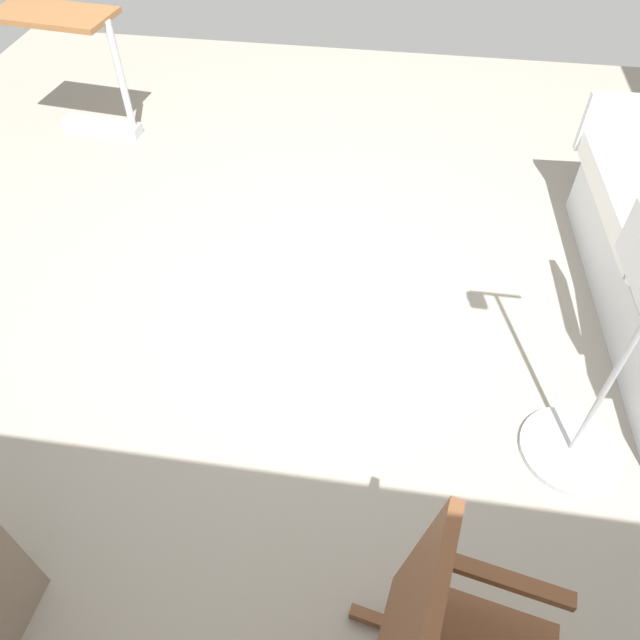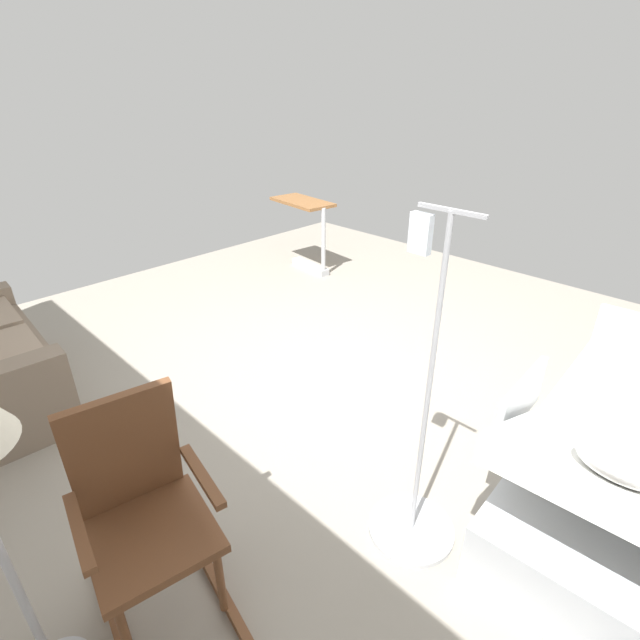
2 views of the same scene
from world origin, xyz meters
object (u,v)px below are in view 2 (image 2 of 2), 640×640
Objects in this scene: hospital_bed at (627,464)px; rocking_chair at (144,515)px; overbed_table at (307,227)px; iv_pole at (414,495)px.

hospital_bed is 2.40m from rocking_chair.
overbed_table is 0.51× the size of iv_pole.
hospital_bed reaches higher than overbed_table.
rocking_chair is (1.32, 2.00, 0.20)m from hospital_bed.
rocking_chair reaches higher than hospital_bed.
rocking_chair is at bearing 60.37° from iv_pole.
rocking_chair is at bearing 126.93° from overbed_table.
rocking_chair reaches higher than overbed_table.
rocking_chair is 1.27m from iv_pole.
iv_pole reaches higher than hospital_bed.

